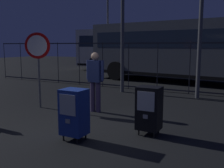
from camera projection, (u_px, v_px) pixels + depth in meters
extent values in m
plane|color=black|center=(74.00, 130.00, 5.73)|extent=(60.00, 60.00, 0.00)
cylinder|color=black|center=(139.00, 132.00, 5.43)|extent=(0.04, 0.04, 0.12)
cylinder|color=black|center=(154.00, 135.00, 5.27)|extent=(0.04, 0.04, 0.12)
cylinder|color=black|center=(144.00, 129.00, 5.68)|extent=(0.04, 0.04, 0.12)
cylinder|color=black|center=(158.00, 131.00, 5.52)|extent=(0.04, 0.04, 0.12)
cube|color=black|center=(149.00, 108.00, 5.40)|extent=(0.48, 0.40, 0.90)
cube|color=#B2B7BF|center=(146.00, 101.00, 5.19)|extent=(0.36, 0.01, 0.40)
cube|color=gray|center=(145.00, 117.00, 5.24)|extent=(0.10, 0.02, 0.08)
cylinder|color=black|center=(64.00, 138.00, 5.12)|extent=(0.04, 0.04, 0.12)
cylinder|color=black|center=(77.00, 141.00, 4.96)|extent=(0.04, 0.04, 0.12)
cylinder|color=black|center=(72.00, 133.00, 5.36)|extent=(0.04, 0.04, 0.12)
cylinder|color=black|center=(86.00, 136.00, 5.21)|extent=(0.04, 0.04, 0.12)
cube|color=navy|center=(74.00, 112.00, 5.09)|extent=(0.48, 0.40, 0.90)
cube|color=#B2B7BF|center=(67.00, 105.00, 4.88)|extent=(0.36, 0.01, 0.40)
cube|color=gray|center=(68.00, 121.00, 4.92)|extent=(0.10, 0.02, 0.08)
cylinder|color=#4C4F54|center=(39.00, 71.00, 7.71)|extent=(0.06, 0.06, 2.20)
cylinder|color=red|center=(37.00, 46.00, 7.58)|extent=(0.71, 0.31, 0.76)
cylinder|color=white|center=(37.00, 46.00, 7.57)|extent=(0.56, 0.23, 0.60)
cylinder|color=#382D51|center=(93.00, 97.00, 7.35)|extent=(0.14, 0.14, 0.85)
cylinder|color=#382D51|center=(98.00, 97.00, 7.26)|extent=(0.14, 0.14, 0.85)
cube|color=navy|center=(95.00, 71.00, 7.20)|extent=(0.36, 0.20, 0.60)
sphere|color=tan|center=(95.00, 56.00, 7.14)|extent=(0.22, 0.22, 0.22)
cylinder|color=navy|center=(88.00, 70.00, 7.30)|extent=(0.09, 0.09, 0.55)
cylinder|color=navy|center=(102.00, 70.00, 7.09)|extent=(0.09, 0.09, 0.55)
cube|color=#2D2D33|center=(158.00, 43.00, 10.41)|extent=(18.00, 0.04, 0.05)
cube|color=#2D2D33|center=(157.00, 89.00, 10.68)|extent=(18.00, 0.04, 0.05)
cylinder|color=#2D2D33|center=(5.00, 61.00, 14.74)|extent=(0.03, 0.03, 2.00)
cylinder|color=#2D2D33|center=(21.00, 61.00, 14.14)|extent=(0.03, 0.03, 2.00)
cylinder|color=#2D2D33|center=(39.00, 62.00, 13.54)|extent=(0.03, 0.03, 2.00)
cylinder|color=#2D2D33|center=(58.00, 63.00, 12.94)|extent=(0.03, 0.03, 2.00)
cylinder|color=#2D2D33|center=(79.00, 64.00, 12.35)|extent=(0.03, 0.03, 2.00)
cylinder|color=#2D2D33|center=(103.00, 65.00, 11.75)|extent=(0.03, 0.03, 2.00)
cylinder|color=#2D2D33|center=(129.00, 66.00, 11.15)|extent=(0.03, 0.03, 2.00)
cylinder|color=#2D2D33|center=(157.00, 67.00, 10.55)|extent=(0.03, 0.03, 2.00)
cylinder|color=#2D2D33|center=(190.00, 68.00, 9.95)|extent=(0.03, 0.03, 2.00)
cube|color=#4C5156|center=(192.00, 49.00, 12.71)|extent=(10.73, 3.81, 2.65)
cube|color=#1E2838|center=(193.00, 39.00, 12.64)|extent=(10.11, 3.75, 0.80)
cube|color=black|center=(191.00, 74.00, 12.89)|extent=(10.53, 3.80, 0.16)
cylinder|color=black|center=(116.00, 71.00, 13.98)|extent=(1.03, 0.40, 1.00)
cylinder|color=black|center=(139.00, 68.00, 16.00)|extent=(1.03, 0.40, 1.00)
cube|color=beige|center=(149.00, 48.00, 18.30)|extent=(10.63, 3.11, 2.65)
cube|color=#1E2838|center=(149.00, 41.00, 18.23)|extent=(10.00, 3.10, 0.80)
cube|color=black|center=(149.00, 65.00, 18.48)|extent=(10.42, 3.11, 0.16)
cylinder|color=black|center=(201.00, 68.00, 15.83)|extent=(1.01, 0.34, 1.00)
cylinder|color=black|center=(205.00, 65.00, 18.08)|extent=(1.01, 0.34, 1.00)
cylinder|color=black|center=(95.00, 64.00, 18.87)|extent=(1.01, 0.34, 1.00)
cylinder|color=black|center=(109.00, 62.00, 21.11)|extent=(1.01, 0.34, 1.00)
cylinder|color=#4C4F54|center=(108.00, 28.00, 18.91)|extent=(0.14, 0.14, 6.21)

